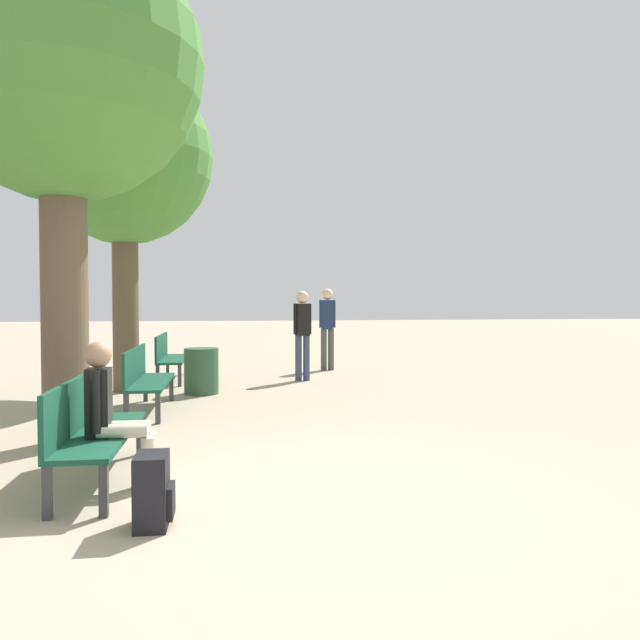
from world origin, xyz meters
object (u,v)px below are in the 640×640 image
Objects in this scene: tree_row_0 at (61,66)px; backpack at (153,491)px; bench_row_0 at (89,423)px; person_seated at (113,410)px; bench_row_1 at (144,375)px; pedestrian_near at (327,323)px; bench_row_2 at (168,354)px; pedestrian_mid at (302,329)px; trash_bin at (201,371)px; tree_row_1 at (124,159)px.

tree_row_0 is 4.67m from backpack.
bench_row_0 is 0.33m from person_seated.
pedestrian_near is (3.24, 4.56, 0.51)m from bench_row_1.
bench_row_2 is 0.34× the size of tree_row_0.
tree_row_0 is 3.25× the size of pedestrian_mid.
person_seated is at bearing -95.38° from trash_bin.
tree_row_0 reaches higher than tree_row_1.
bench_row_1 is 3.31m from bench_row_2.
bench_row_0 is 1.00× the size of bench_row_2.
tree_row_0 reaches higher than pedestrian_mid.
backpack is at bearing -59.91° from bench_row_0.
bench_row_1 is 2.50× the size of trash_bin.
trash_bin is (0.70, -1.79, -0.13)m from bench_row_2.
pedestrian_near is 1.81m from pedestrian_mid.
tree_row_1 reaches higher than backpack.
bench_row_1 is 4.48m from backpack.
trash_bin is (0.05, 5.94, 0.13)m from backpack.
tree_row_1 reaches higher than trash_bin.
bench_row_1 is 1.55× the size of person_seated.
pedestrian_mid is (2.28, 6.40, 0.33)m from person_seated.
trash_bin is at bearing -68.63° from bench_row_2.
person_seated is 0.68× the size of pedestrian_near.
bench_row_0 is 6.61m from bench_row_2.
tree_row_0 is 5.06m from trash_bin.
backpack is (1.20, -6.43, -3.59)m from tree_row_1.
bench_row_2 is at bearing 94.79° from backpack.
bench_row_2 is at bearing 90.00° from bench_row_0.
pedestrian_near reaches higher than bench_row_1.
bench_row_0 is 6.71m from pedestrian_mid.
backpack is at bearing -90.50° from trash_bin.
backpack is 7.59m from pedestrian_mid.
person_seated is at bearing -88.09° from bench_row_2.
person_seated is at bearing -81.97° from tree_row_1.
tree_row_1 reaches higher than bench_row_1.
bench_row_2 is at bearing 67.22° from tree_row_1.
person_seated reaches higher than backpack.
pedestrian_near is at bearing 73.93° from backpack.
tree_row_0 is 3.84m from tree_row_1.
bench_row_2 is 3.62m from tree_row_1.
backpack is at bearing -81.66° from bench_row_1.
bench_row_1 is 3.74× the size of backpack.
pedestrian_mid is (2.50, 6.21, 0.47)m from bench_row_0.
person_seated reaches higher than bench_row_2.
pedestrian_near is at bearing 67.63° from bench_row_0.
bench_row_2 is 1.10× the size of pedestrian_mid.
bench_row_2 is 3.51m from pedestrian_near.
bench_row_0 is 2.50× the size of trash_bin.
tree_row_0 reaches higher than pedestrian_near.
bench_row_2 is at bearing 83.91° from tree_row_0.
pedestrian_mid is 2.35m from trash_bin.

